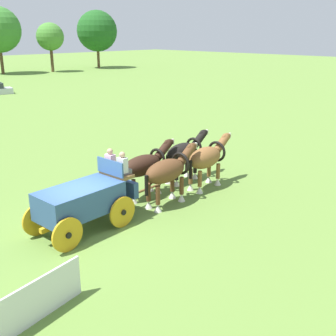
% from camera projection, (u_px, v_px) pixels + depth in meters
% --- Properties ---
extents(ground_plane, '(220.00, 220.00, 0.00)m').
position_uv_depth(ground_plane, '(82.00, 231.00, 14.65)').
color(ground_plane, olive).
extents(show_wagon, '(5.83, 2.00, 2.56)m').
position_uv_depth(show_wagon, '(84.00, 199.00, 14.43)').
color(show_wagon, '#2D4C7A').
rests_on(show_wagon, ground).
extents(draft_horse_rear_near, '(3.14, 0.97, 2.17)m').
position_uv_depth(draft_horse_rear_near, '(144.00, 166.00, 17.37)').
color(draft_horse_rear_near, '#331E14').
rests_on(draft_horse_rear_near, ground).
extents(draft_horse_rear_off, '(3.10, 1.02, 2.23)m').
position_uv_depth(draft_horse_rear_off, '(168.00, 172.00, 16.53)').
color(draft_horse_rear_off, brown).
rests_on(draft_horse_rear_off, ground).
extents(draft_horse_lead_near, '(2.99, 1.01, 2.16)m').
position_uv_depth(draft_horse_lead_near, '(184.00, 153.00, 19.22)').
color(draft_horse_lead_near, black).
rests_on(draft_horse_lead_near, ground).
extents(draft_horse_lead_off, '(3.00, 1.03, 2.20)m').
position_uv_depth(draft_horse_lead_off, '(207.00, 158.00, 18.39)').
color(draft_horse_lead_off, brown).
rests_on(draft_horse_lead_off, ground).
extents(tree_g, '(4.58, 4.58, 8.09)m').
position_uv_depth(tree_g, '(50.00, 37.00, 70.48)').
color(tree_g, brown).
rests_on(tree_g, ground).
extents(tree_h, '(7.43, 7.43, 10.43)m').
position_uv_depth(tree_h, '(97.00, 31.00, 77.83)').
color(tree_h, brown).
rests_on(tree_h, ground).
extents(sponsor_banner, '(3.16, 0.61, 1.10)m').
position_uv_depth(sponsor_banner, '(29.00, 306.00, 9.75)').
color(sponsor_banner, silver).
rests_on(sponsor_banner, ground).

